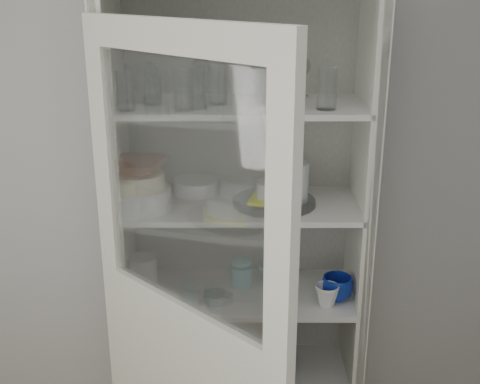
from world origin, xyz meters
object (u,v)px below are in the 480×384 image
at_px(cupboard_door, 187,363).
at_px(cream_bowl, 139,180).
at_px(cream_dish, 181,366).
at_px(teal_jar, 241,274).
at_px(mug_white, 327,295).
at_px(white_canister, 143,272).
at_px(pantry_cabinet, 240,266).
at_px(measuring_cups, 216,297).
at_px(goblet_3, 301,75).
at_px(glass_platter, 274,202).
at_px(goblet_2, 260,75).
at_px(terracotta_bowl, 138,166).
at_px(tin_box, 273,368).
at_px(goblet_1, 201,76).
at_px(white_ramekin, 274,189).
at_px(plate_stack_front, 140,198).
at_px(yellow_trivet, 274,198).
at_px(mug_blue, 337,288).
at_px(mug_teal, 270,274).
at_px(plate_stack_back, 196,186).
at_px(grey_bowl_stack, 291,181).

distance_m(cupboard_door, cream_bowl, 0.71).
bearing_deg(cream_dish, teal_jar, 15.14).
xyz_separation_m(mug_white, white_canister, (-0.76, 0.15, 0.03)).
xyz_separation_m(pantry_cabinet, measuring_cups, (-0.10, -0.16, -0.06)).
xyz_separation_m(cupboard_door, goblet_3, (0.42, 0.66, 0.87)).
distance_m(cream_bowl, glass_platter, 0.54).
distance_m(goblet_2, teal_jar, 0.84).
distance_m(terracotta_bowl, tin_box, 1.08).
xyz_separation_m(goblet_1, white_ramekin, (0.29, -0.12, -0.42)).
height_order(plate_stack_front, tin_box, plate_stack_front).
distance_m(plate_stack_front, cream_bowl, 0.07).
bearing_deg(tin_box, pantry_cabinet, 147.23).
relative_size(glass_platter, tin_box, 1.63).
distance_m(yellow_trivet, tin_box, 0.79).
distance_m(cream_bowl, white_ramekin, 0.53).
bearing_deg(goblet_1, mug_blue, -17.13).
bearing_deg(mug_teal, yellow_trivet, -86.07).
relative_size(goblet_1, mug_white, 1.78).
distance_m(white_ramekin, cream_dish, 0.91).
relative_size(mug_blue, mug_teal, 1.30).
height_order(pantry_cabinet, white_canister, pantry_cabinet).
bearing_deg(mug_white, cream_bowl, -164.29).
xyz_separation_m(white_ramekin, tin_box, (0.01, 0.00, -0.83)).
distance_m(plate_stack_back, teal_jar, 0.42).
xyz_separation_m(goblet_1, cream_bowl, (-0.23, -0.17, -0.37)).
xyz_separation_m(goblet_1, mug_white, (0.50, -0.22, -0.84)).
bearing_deg(cupboard_door, plate_stack_back, 134.75).
height_order(yellow_trivet, mug_white, yellow_trivet).
xyz_separation_m(pantry_cabinet, terracotta_bowl, (-0.39, -0.14, 0.49)).
bearing_deg(glass_platter, white_ramekin, 0.00).
bearing_deg(teal_jar, white_canister, -176.87).
relative_size(plate_stack_back, cream_bowl, 0.96).
distance_m(goblet_1, cream_dish, 1.26).
height_order(goblet_2, goblet_3, goblet_2).
xyz_separation_m(cupboard_door, cream_bowl, (-0.21, 0.46, 0.50)).
bearing_deg(terracotta_bowl, mug_white, -3.75).
bearing_deg(goblet_2, mug_white, -40.79).
relative_size(goblet_3, grey_bowl_stack, 1.07).
distance_m(plate_stack_front, grey_bowl_stack, 0.60).
bearing_deg(plate_stack_back, plate_stack_front, -136.83).
bearing_deg(plate_stack_back, mug_teal, -9.75).
bearing_deg(yellow_trivet, pantry_cabinet, 145.30).
bearing_deg(goblet_1, white_ramekin, -23.15).
distance_m(glass_platter, grey_bowl_stack, 0.11).
bearing_deg(plate_stack_front, grey_bowl_stack, 9.42).
bearing_deg(tin_box, terracotta_bowl, -174.50).
bearing_deg(plate_stack_front, cream_dish, 21.38).
relative_size(measuring_cups, cream_dish, 0.40).
distance_m(yellow_trivet, teal_jar, 0.40).
bearing_deg(mug_blue, white_ramekin, 175.01).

